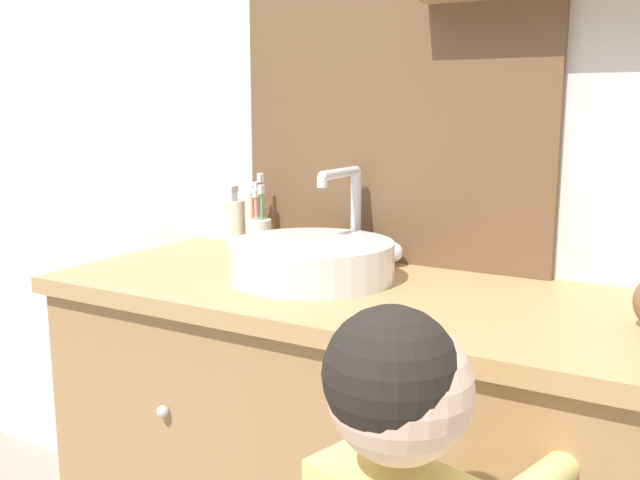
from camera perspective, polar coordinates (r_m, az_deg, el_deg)
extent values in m
cube|color=silver|center=(1.67, 7.93, 13.09)|extent=(3.20, 0.06, 2.50)
cube|color=brown|center=(1.65, 5.72, 14.21)|extent=(0.76, 0.02, 1.23)
cube|color=#B2C1CC|center=(1.65, 5.63, 14.23)|extent=(0.70, 0.01, 1.17)
cube|color=tan|center=(1.44, 2.86, -4.47)|extent=(1.28, 0.54, 0.03)
sphere|color=silver|center=(1.47, -12.48, -13.24)|extent=(0.02, 0.02, 0.02)
cylinder|color=silver|center=(1.49, -0.65, -1.65)|extent=(0.35, 0.35, 0.08)
cylinder|color=silver|center=(1.49, -0.65, -0.26)|extent=(0.28, 0.28, 0.01)
cylinder|color=silver|center=(1.65, 2.88, 1.87)|extent=(0.02, 0.02, 0.21)
cylinder|color=silver|center=(1.57, 1.60, 5.37)|extent=(0.02, 0.16, 0.02)
cylinder|color=silver|center=(1.50, 0.17, 4.68)|extent=(0.02, 0.02, 0.02)
sphere|color=white|center=(1.62, 5.83, -0.97)|extent=(0.05, 0.05, 0.05)
cylinder|color=silver|center=(1.78, -4.90, 0.34)|extent=(0.06, 0.06, 0.08)
cylinder|color=#47B26B|center=(1.77, -4.69, 1.86)|extent=(0.01, 0.01, 0.16)
cube|color=white|center=(1.76, -4.72, 4.06)|extent=(0.01, 0.02, 0.02)
cylinder|color=#D6423D|center=(1.78, -4.74, 2.36)|extent=(0.01, 0.01, 0.18)
cube|color=white|center=(1.77, -4.78, 5.00)|extent=(0.01, 0.02, 0.02)
cylinder|color=white|center=(1.78, -5.10, 2.02)|extent=(0.01, 0.01, 0.16)
cube|color=white|center=(1.77, -5.13, 4.29)|extent=(0.01, 0.02, 0.02)
cylinder|color=orange|center=(1.78, -5.44, 1.92)|extent=(0.01, 0.01, 0.16)
cube|color=white|center=(1.77, -5.48, 4.12)|extent=(0.01, 0.02, 0.02)
cylinder|color=pink|center=(1.76, -5.14, 1.71)|extent=(0.01, 0.01, 0.15)
cube|color=white|center=(1.75, -5.18, 3.79)|extent=(0.01, 0.02, 0.02)
cylinder|color=beige|center=(1.83, -6.81, 1.25)|extent=(0.05, 0.05, 0.12)
cylinder|color=silver|center=(1.82, -6.86, 3.51)|extent=(0.02, 0.02, 0.02)
cube|color=silver|center=(1.81, -7.05, 4.07)|extent=(0.02, 0.03, 0.02)
sphere|color=beige|center=(0.87, 6.44, -11.83)|extent=(0.18, 0.18, 0.18)
sphere|color=black|center=(0.85, 5.71, -10.62)|extent=(0.16, 0.16, 0.16)
cylinder|color=#D6423D|center=(1.16, 20.35, -13.81)|extent=(0.02, 0.05, 0.12)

